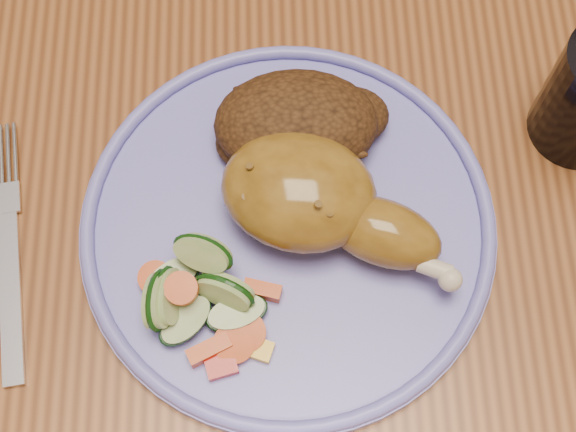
# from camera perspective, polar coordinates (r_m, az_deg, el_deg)

# --- Properties ---
(ground) EXTENTS (4.00, 4.00, 0.00)m
(ground) POSITION_cam_1_polar(r_m,az_deg,el_deg) (1.31, 1.64, -8.11)
(ground) COLOR brown
(ground) RESTS_ON ground
(dining_table) EXTENTS (0.90, 1.40, 0.75)m
(dining_table) POSITION_cam_1_polar(r_m,az_deg,el_deg) (0.69, 3.13, 5.35)
(dining_table) COLOR brown
(dining_table) RESTS_ON ground
(plate) EXTENTS (0.29, 0.29, 0.01)m
(plate) POSITION_cam_1_polar(r_m,az_deg,el_deg) (0.56, 0.00, -0.81)
(plate) COLOR #736ED4
(plate) RESTS_ON dining_table
(plate_rim) EXTENTS (0.29, 0.29, 0.01)m
(plate_rim) POSITION_cam_1_polar(r_m,az_deg,el_deg) (0.55, 0.00, -0.39)
(plate_rim) COLOR #736ED4
(plate_rim) RESTS_ON plate
(chicken_leg) EXTENTS (0.17, 0.13, 0.06)m
(chicken_leg) POSITION_cam_1_polar(r_m,az_deg,el_deg) (0.53, 2.23, 1.05)
(chicken_leg) COLOR olive
(chicken_leg) RESTS_ON plate
(rice_pilaf) EXTENTS (0.12, 0.08, 0.05)m
(rice_pilaf) POSITION_cam_1_polar(r_m,az_deg,el_deg) (0.56, 0.82, 6.54)
(rice_pilaf) COLOR #412510
(rice_pilaf) RESTS_ON plate
(vegetable_pile) EXTENTS (0.10, 0.10, 0.05)m
(vegetable_pile) POSITION_cam_1_polar(r_m,az_deg,el_deg) (0.52, -6.44, -5.91)
(vegetable_pile) COLOR #A50A05
(vegetable_pile) RESTS_ON plate
(fork) EXTENTS (0.04, 0.17, 0.00)m
(fork) POSITION_cam_1_polar(r_m,az_deg,el_deg) (0.58, -19.23, -2.77)
(fork) COLOR silver
(fork) RESTS_ON dining_table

